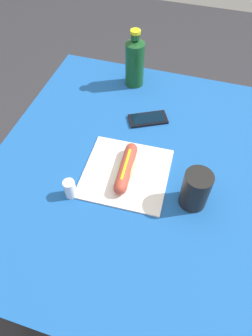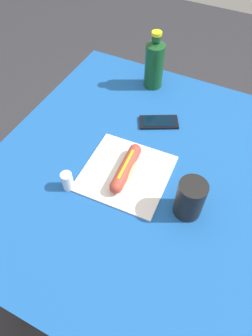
% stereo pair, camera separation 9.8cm
% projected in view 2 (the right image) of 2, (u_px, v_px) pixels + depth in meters
% --- Properties ---
extents(ground_plane, '(6.00, 6.00, 0.00)m').
position_uv_depth(ground_plane, '(133.00, 256.00, 1.63)').
color(ground_plane, '#2D2D33').
rests_on(ground_plane, ground).
extents(dining_table, '(1.09, 0.97, 0.78)m').
position_uv_depth(dining_table, '(136.00, 190.00, 1.13)').
color(dining_table, brown).
rests_on(dining_table, ground).
extents(paper_wrapper, '(0.28, 0.29, 0.01)m').
position_uv_depth(paper_wrapper, '(126.00, 173.00, 1.00)').
color(paper_wrapper, silver).
rests_on(paper_wrapper, dining_table).
extents(hot_dog, '(0.20, 0.06, 0.05)m').
position_uv_depth(hot_dog, '(126.00, 168.00, 0.98)').
color(hot_dog, '#DBB26B').
rests_on(hot_dog, paper_wrapper).
extents(cell_phone, '(0.13, 0.16, 0.01)m').
position_uv_depth(cell_phone, '(159.00, 122.00, 1.14)').
color(cell_phone, black).
rests_on(cell_phone, dining_table).
extents(soda_bottle, '(0.08, 0.08, 0.23)m').
position_uv_depth(soda_bottle, '(154.00, 63.00, 1.21)').
color(soda_bottle, '#14471E').
rests_on(soda_bottle, dining_table).
extents(drinking_cup, '(0.08, 0.08, 0.13)m').
position_uv_depth(drinking_cup, '(190.00, 199.00, 0.86)').
color(drinking_cup, black).
rests_on(drinking_cup, dining_table).
extents(salt_shaker, '(0.04, 0.04, 0.07)m').
position_uv_depth(salt_shaker, '(67.00, 181.00, 0.94)').
color(salt_shaker, silver).
rests_on(salt_shaker, dining_table).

